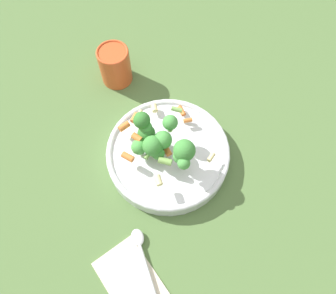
# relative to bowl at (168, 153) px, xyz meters

# --- Properties ---
(ground_plane) EXTENTS (3.00, 3.00, 0.00)m
(ground_plane) POSITION_rel_bowl_xyz_m (0.00, 0.00, -0.02)
(ground_plane) COLOR #4C6B38
(bowl) EXTENTS (0.28, 0.28, 0.04)m
(bowl) POSITION_rel_bowl_xyz_m (0.00, 0.00, 0.00)
(bowl) COLOR silver
(bowl) RESTS_ON ground_plane
(pasta_salad) EXTENTS (0.22, 0.22, 0.09)m
(pasta_salad) POSITION_rel_bowl_xyz_m (0.02, 0.00, 0.07)
(pasta_salad) COLOR #8CB766
(pasta_salad) RESTS_ON bowl
(cup) EXTENTS (0.08, 0.08, 0.10)m
(cup) POSITION_rel_bowl_xyz_m (0.17, -0.21, 0.03)
(cup) COLOR #CC4C23
(cup) RESTS_ON ground_plane
(napkin) EXTENTS (0.17, 0.17, 0.01)m
(napkin) POSITION_rel_bowl_xyz_m (0.04, 0.28, -0.02)
(napkin) COLOR beige
(napkin) RESTS_ON ground_plane
(spoon) EXTENTS (0.09, 0.15, 0.01)m
(spoon) POSITION_rel_bowl_xyz_m (0.02, 0.22, -0.01)
(spoon) COLOR silver
(spoon) RESTS_ON napkin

